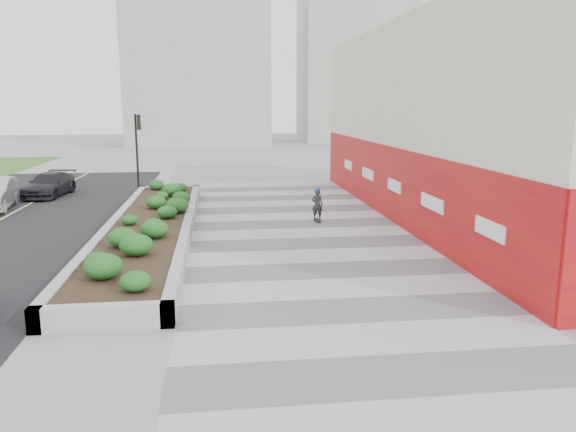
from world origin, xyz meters
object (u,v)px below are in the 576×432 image
at_px(planter, 150,224).
at_px(car_dark, 49,185).
at_px(traffic_signal_near, 138,141).
at_px(skateboarder, 317,204).

distance_m(planter, car_dark, 11.53).
relative_size(traffic_signal_near, skateboarder, 3.01).
bearing_deg(planter, traffic_signal_near, 99.35).
bearing_deg(planter, car_dark, 122.64).
height_order(traffic_signal_near, skateboarder, traffic_signal_near).
bearing_deg(traffic_signal_near, car_dark, -170.05).
distance_m(skateboarder, car_dark, 15.05).
height_order(planter, car_dark, car_dark).
relative_size(planter, car_dark, 4.33).
distance_m(traffic_signal_near, car_dark, 5.04).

